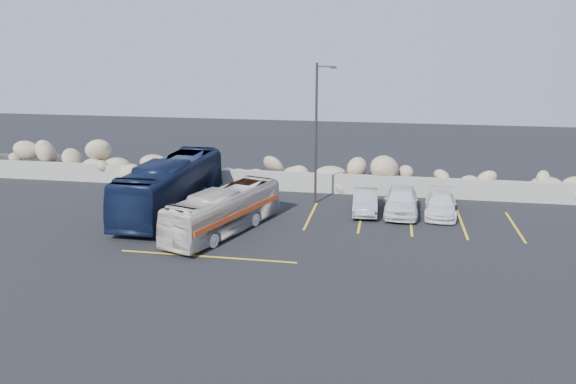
% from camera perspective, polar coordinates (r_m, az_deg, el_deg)
% --- Properties ---
extents(ground, '(90.00, 90.00, 0.00)m').
position_cam_1_polar(ground, '(24.47, -6.15, -6.86)').
color(ground, black).
rests_on(ground, ground).
extents(seawall, '(60.00, 0.40, 1.20)m').
position_cam_1_polar(seawall, '(35.41, -0.67, 1.11)').
color(seawall, gray).
rests_on(seawall, ground).
extents(riprap_pile, '(54.00, 2.80, 2.60)m').
position_cam_1_polar(riprap_pile, '(36.40, -0.31, 2.62)').
color(riprap_pile, '#9D8967').
rests_on(riprap_pile, ground).
extents(parking_lines, '(18.16, 9.36, 0.01)m').
position_cam_1_polar(parking_lines, '(28.83, 5.94, -3.44)').
color(parking_lines, gold).
rests_on(parking_lines, ground).
extents(lamppost, '(1.14, 0.18, 8.00)m').
position_cam_1_polar(lamppost, '(31.86, 2.97, 6.32)').
color(lamppost, '#312D2B').
rests_on(lamppost, ground).
extents(vintage_bus, '(4.20, 8.01, 2.18)m').
position_cam_1_polar(vintage_bus, '(27.61, -6.51, -1.92)').
color(vintage_bus, beige).
rests_on(vintage_bus, ground).
extents(tour_coach, '(2.61, 10.50, 2.91)m').
position_cam_1_polar(tour_coach, '(31.49, -11.79, 0.65)').
color(tour_coach, '#0F1933').
rests_on(tour_coach, ground).
extents(car_a, '(1.89, 4.45, 1.50)m').
position_cam_1_polar(car_a, '(31.08, 11.43, -0.87)').
color(car_a, white).
rests_on(car_a, ground).
extents(car_b, '(1.47, 3.81, 1.24)m').
position_cam_1_polar(car_b, '(31.07, 7.85, -0.97)').
color(car_b, '#9E9FA3').
rests_on(car_b, ground).
extents(car_c, '(1.91, 4.11, 1.16)m').
position_cam_1_polar(car_c, '(31.41, 15.24, -1.26)').
color(car_c, white).
rests_on(car_c, ground).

